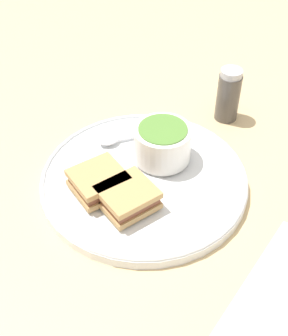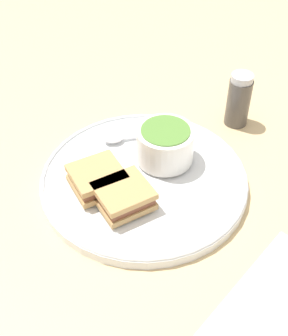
{
  "view_description": "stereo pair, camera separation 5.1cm",
  "coord_description": "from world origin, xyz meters",
  "px_view_note": "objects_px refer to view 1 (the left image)",
  "views": [
    {
      "loc": [
        0.24,
        -0.47,
        0.53
      ],
      "look_at": [
        0.0,
        0.0,
        0.04
      ],
      "focal_mm": 50.0,
      "sensor_mm": 36.0,
      "label": 1
    },
    {
      "loc": [
        0.28,
        -0.45,
        0.53
      ],
      "look_at": [
        0.0,
        0.0,
        0.04
      ],
      "focal_mm": 50.0,
      "sensor_mm": 36.0,
      "label": 2
    }
  ],
  "objects_px": {
    "soup_bowl": "(162,143)",
    "spoon": "(115,140)",
    "salt_shaker": "(228,95)",
    "sandwich_half_near": "(99,181)",
    "sandwich_half_far": "(128,197)"
  },
  "relations": [
    {
      "from": "soup_bowl",
      "to": "spoon",
      "type": "xyz_separation_m",
      "value": [
        -0.09,
        0.0,
        -0.03
      ]
    },
    {
      "from": "spoon",
      "to": "salt_shaker",
      "type": "height_order",
      "value": "salt_shaker"
    },
    {
      "from": "soup_bowl",
      "to": "spoon",
      "type": "distance_m",
      "value": 0.09
    },
    {
      "from": "spoon",
      "to": "salt_shaker",
      "type": "distance_m",
      "value": 0.22
    },
    {
      "from": "sandwich_half_near",
      "to": "sandwich_half_far",
      "type": "height_order",
      "value": "same"
    },
    {
      "from": "spoon",
      "to": "sandwich_half_far",
      "type": "relative_size",
      "value": 0.98
    },
    {
      "from": "sandwich_half_near",
      "to": "salt_shaker",
      "type": "relative_size",
      "value": 1.0
    },
    {
      "from": "sandwich_half_far",
      "to": "salt_shaker",
      "type": "relative_size",
      "value": 0.99
    },
    {
      "from": "soup_bowl",
      "to": "spoon",
      "type": "height_order",
      "value": "soup_bowl"
    },
    {
      "from": "soup_bowl",
      "to": "salt_shaker",
      "type": "distance_m",
      "value": 0.18
    },
    {
      "from": "salt_shaker",
      "to": "sandwich_half_near",
      "type": "bearing_deg",
      "value": -110.28
    },
    {
      "from": "sandwich_half_far",
      "to": "salt_shaker",
      "type": "height_order",
      "value": "salt_shaker"
    },
    {
      "from": "spoon",
      "to": "sandwich_half_far",
      "type": "bearing_deg",
      "value": 81.83
    },
    {
      "from": "soup_bowl",
      "to": "salt_shaker",
      "type": "xyz_separation_m",
      "value": [
        0.05,
        0.18,
        0.0
      ]
    },
    {
      "from": "soup_bowl",
      "to": "sandwich_half_far",
      "type": "height_order",
      "value": "soup_bowl"
    }
  ]
}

